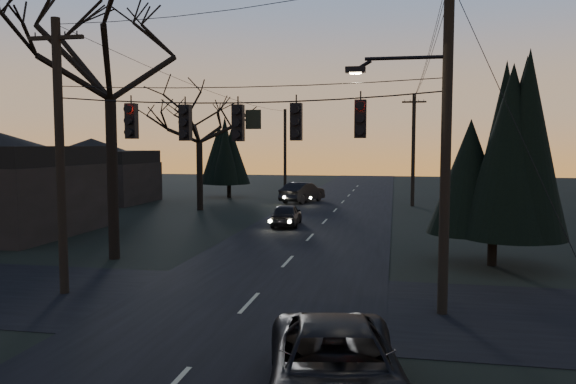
% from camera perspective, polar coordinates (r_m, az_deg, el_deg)
% --- Properties ---
extents(main_road, '(8.00, 120.00, 0.02)m').
position_cam_1_polar(main_road, '(26.43, 1.60, -5.33)').
color(main_road, black).
rests_on(main_road, ground).
extents(cross_road, '(60.00, 7.00, 0.02)m').
position_cam_1_polar(cross_road, '(16.88, -3.95, -11.20)').
color(cross_road, black).
rests_on(cross_road, ground).
extents(utility_pole_right, '(5.00, 0.30, 10.00)m').
position_cam_1_polar(utility_pole_right, '(16.42, 15.38, -11.86)').
color(utility_pole_right, black).
rests_on(utility_pole_right, ground).
extents(utility_pole_left, '(1.80, 0.30, 8.50)m').
position_cam_1_polar(utility_pole_left, '(19.26, -21.74, -9.54)').
color(utility_pole_left, black).
rests_on(utility_pole_left, ground).
extents(utility_pole_far_r, '(1.80, 0.30, 8.50)m').
position_cam_1_polar(utility_pole_far_r, '(43.95, 12.51, -1.40)').
color(utility_pole_far_r, black).
rests_on(utility_pole_far_r, ground).
extents(utility_pole_far_l, '(0.30, 0.30, 8.00)m').
position_cam_1_polar(utility_pole_far_l, '(52.88, -0.30, -0.26)').
color(utility_pole_far_l, black).
rests_on(utility_pole_far_l, ground).
extents(span_signal_assembly, '(11.50, 0.44, 1.48)m').
position_cam_1_polar(span_signal_assembly, '(16.31, -4.88, 7.17)').
color(span_signal_assembly, black).
rests_on(span_signal_assembly, ground).
extents(bare_tree_left, '(8.88, 8.88, 12.96)m').
position_cam_1_polar(bare_tree_left, '(24.20, -17.76, 15.05)').
color(bare_tree_left, black).
rests_on(bare_tree_left, ground).
extents(evergreen_right, '(3.98, 3.98, 7.46)m').
position_cam_1_polar(evergreen_right, '(22.83, 20.30, 3.66)').
color(evergreen_right, black).
rests_on(evergreen_right, ground).
extents(bare_tree_dist, '(6.82, 6.82, 9.70)m').
position_cam_1_polar(bare_tree_dist, '(40.52, -9.04, 7.73)').
color(bare_tree_dist, black).
rests_on(bare_tree_dist, ground).
extents(evergreen_dist, '(3.84, 3.84, 6.48)m').
position_cam_1_polar(evergreen_dist, '(50.20, -6.04, 3.82)').
color(evergreen_dist, black).
rests_on(evergreen_dist, ground).
extents(house_left_far, '(9.00, 7.00, 5.20)m').
position_cam_1_polar(house_left_far, '(48.23, -19.27, 2.08)').
color(house_left_far, black).
rests_on(house_left_far, ground).
extents(suv_near, '(3.25, 5.52, 1.44)m').
position_cam_1_polar(suv_near, '(10.33, 4.90, -17.61)').
color(suv_near, black).
rests_on(suv_near, ground).
extents(sedan_oncoming_a, '(1.77, 3.89, 1.29)m').
position_cam_1_polar(sedan_oncoming_a, '(32.29, -0.16, -2.34)').
color(sedan_oncoming_a, black).
rests_on(sedan_oncoming_a, ground).
extents(sedan_oncoming_b, '(3.22, 5.19, 1.61)m').
position_cam_1_polar(sedan_oncoming_b, '(45.59, 1.49, -0.05)').
color(sedan_oncoming_b, black).
rests_on(sedan_oncoming_b, ground).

